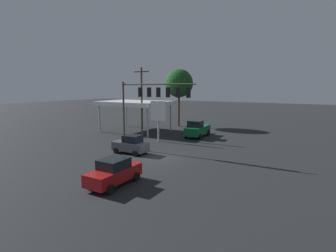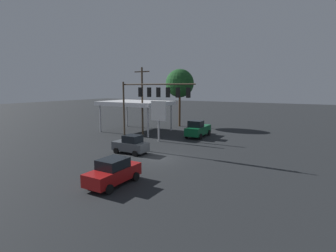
# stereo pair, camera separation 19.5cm
# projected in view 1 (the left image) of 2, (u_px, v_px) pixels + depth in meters

# --- Properties ---
(ground_plane) EXTENTS (200.00, 200.00, 0.00)m
(ground_plane) POSITION_uv_depth(u_px,v_px,m) (158.00, 158.00, 25.96)
(ground_plane) COLOR black
(traffic_signal_assembly) EXTENTS (8.86, 0.43, 7.55)m
(traffic_signal_assembly) POSITION_uv_depth(u_px,v_px,m) (152.00, 97.00, 27.41)
(traffic_signal_assembly) COLOR #473828
(traffic_signal_assembly) RESTS_ON ground
(utility_pole) EXTENTS (2.40, 0.26, 9.64)m
(utility_pole) POSITION_uv_depth(u_px,v_px,m) (142.00, 101.00, 36.29)
(utility_pole) COLOR #473828
(utility_pole) RESTS_ON ground
(gas_station_canopy) EXTENTS (10.18, 7.83, 4.77)m
(gas_station_canopy) POSITION_uv_depth(u_px,v_px,m) (135.00, 103.00, 41.04)
(gas_station_canopy) COLOR silver
(gas_station_canopy) RESTS_ON ground
(price_sign) EXTENTS (2.16, 0.27, 5.22)m
(price_sign) POSITION_uv_depth(u_px,v_px,m) (158.00, 113.00, 33.41)
(price_sign) COLOR #B7B7BC
(price_sign) RESTS_ON ground
(sedan_far) EXTENTS (2.08, 4.41, 1.93)m
(sedan_far) POSITION_uv_depth(u_px,v_px,m) (114.00, 172.00, 18.75)
(sedan_far) COLOR maroon
(sedan_far) RESTS_ON ground
(pickup_parked) EXTENTS (2.38, 5.25, 2.40)m
(pickup_parked) POSITION_uv_depth(u_px,v_px,m) (197.00, 129.00, 36.73)
(pickup_parked) COLOR #0C592D
(pickup_parked) RESTS_ON ground
(hatchback_crossing) EXTENTS (3.81, 1.98, 1.97)m
(hatchback_crossing) POSITION_uv_depth(u_px,v_px,m) (131.00, 145.00, 27.66)
(hatchback_crossing) COLOR #474C51
(hatchback_crossing) RESTS_ON ground
(street_tree) EXTENTS (4.94, 4.94, 10.09)m
(street_tree) POSITION_uv_depth(u_px,v_px,m) (179.00, 83.00, 45.83)
(street_tree) COLOR #4C331E
(street_tree) RESTS_ON ground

